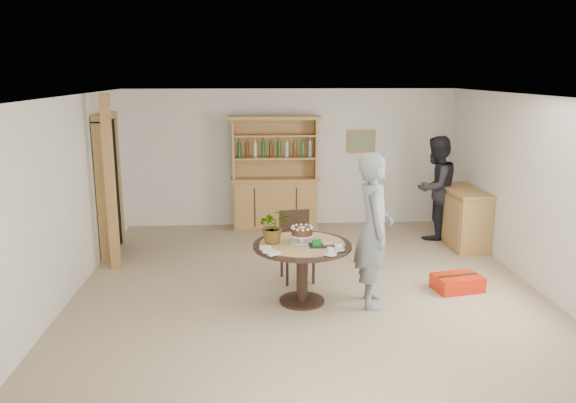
# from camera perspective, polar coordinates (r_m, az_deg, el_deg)

# --- Properties ---
(ground) EXTENTS (7.00, 7.00, 0.00)m
(ground) POSITION_cam_1_polar(r_m,az_deg,el_deg) (7.28, 2.10, -9.49)
(ground) COLOR tan
(ground) RESTS_ON ground
(room_shell) EXTENTS (6.04, 7.04, 2.52)m
(room_shell) POSITION_cam_1_polar(r_m,az_deg,el_deg) (6.82, 2.24, 4.19)
(room_shell) COLOR white
(room_shell) RESTS_ON ground
(doorway) EXTENTS (0.13, 1.10, 2.18)m
(doorway) POSITION_cam_1_polar(r_m,az_deg,el_deg) (9.14, -17.79, 1.79)
(doorway) COLOR black
(doorway) RESTS_ON ground
(pine_post) EXTENTS (0.12, 0.12, 2.50)m
(pine_post) POSITION_cam_1_polar(r_m,az_deg,el_deg) (8.29, -17.60, 1.72)
(pine_post) COLOR tan
(pine_post) RESTS_ON ground
(hutch) EXTENTS (1.62, 0.54, 2.04)m
(hutch) POSITION_cam_1_polar(r_m,az_deg,el_deg) (10.16, -1.34, 1.09)
(hutch) COLOR tan
(hutch) RESTS_ON ground
(sideboard) EXTENTS (0.54, 1.26, 0.94)m
(sideboard) POSITION_cam_1_polar(r_m,az_deg,el_deg) (9.62, 17.38, -1.51)
(sideboard) COLOR tan
(sideboard) RESTS_ON ground
(dining_table) EXTENTS (1.20, 1.20, 0.76)m
(dining_table) POSITION_cam_1_polar(r_m,az_deg,el_deg) (6.87, 1.45, -5.50)
(dining_table) COLOR black
(dining_table) RESTS_ON ground
(dining_chair) EXTENTS (0.48, 0.48, 0.95)m
(dining_chair) POSITION_cam_1_polar(r_m,az_deg,el_deg) (7.68, 0.82, -4.04)
(dining_chair) COLOR black
(dining_chair) RESTS_ON ground
(birthday_cake) EXTENTS (0.30, 0.30, 0.20)m
(birthday_cake) POSITION_cam_1_polar(r_m,az_deg,el_deg) (6.83, 1.43, -3.15)
(birthday_cake) COLOR white
(birthday_cake) RESTS_ON dining_table
(flower_vase) EXTENTS (0.47, 0.44, 0.42)m
(flower_vase) POSITION_cam_1_polar(r_m,az_deg,el_deg) (6.79, -1.51, -2.50)
(flower_vase) COLOR #3F7233
(flower_vase) RESTS_ON dining_table
(gift_tray) EXTENTS (0.30, 0.20, 0.08)m
(gift_tray) POSITION_cam_1_polar(r_m,az_deg,el_deg) (6.72, 3.38, -4.33)
(gift_tray) COLOR black
(gift_tray) RESTS_ON dining_table
(coffee_cup_a) EXTENTS (0.15, 0.15, 0.09)m
(coffee_cup_a) POSITION_cam_1_polar(r_m,az_deg,el_deg) (6.59, 5.15, -4.58)
(coffee_cup_a) COLOR silver
(coffee_cup_a) RESTS_ON dining_table
(coffee_cup_b) EXTENTS (0.15, 0.15, 0.08)m
(coffee_cup_b) POSITION_cam_1_polar(r_m,az_deg,el_deg) (6.42, 4.31, -5.10)
(coffee_cup_b) COLOR silver
(coffee_cup_b) RESTS_ON dining_table
(napkins) EXTENTS (0.24, 0.33, 0.03)m
(napkins) POSITION_cam_1_polar(r_m,az_deg,el_deg) (6.50, -1.92, -5.02)
(napkins) COLOR white
(napkins) RESTS_ON dining_table
(teen_boy) EXTENTS (0.52, 0.73, 1.88)m
(teen_boy) POSITION_cam_1_polar(r_m,az_deg,el_deg) (6.80, 8.70, -2.89)
(teen_boy) COLOR slate
(teen_boy) RESTS_ON ground
(adult_person) EXTENTS (1.08, 1.04, 1.76)m
(adult_person) POSITION_cam_1_polar(r_m,az_deg,el_deg) (9.81, 14.75, 1.35)
(adult_person) COLOR black
(adult_person) RESTS_ON ground
(red_suitcase) EXTENTS (0.67, 0.51, 0.21)m
(red_suitcase) POSITION_cam_1_polar(r_m,az_deg,el_deg) (7.73, 16.82, -7.90)
(red_suitcase) COLOR red
(red_suitcase) RESTS_ON ground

